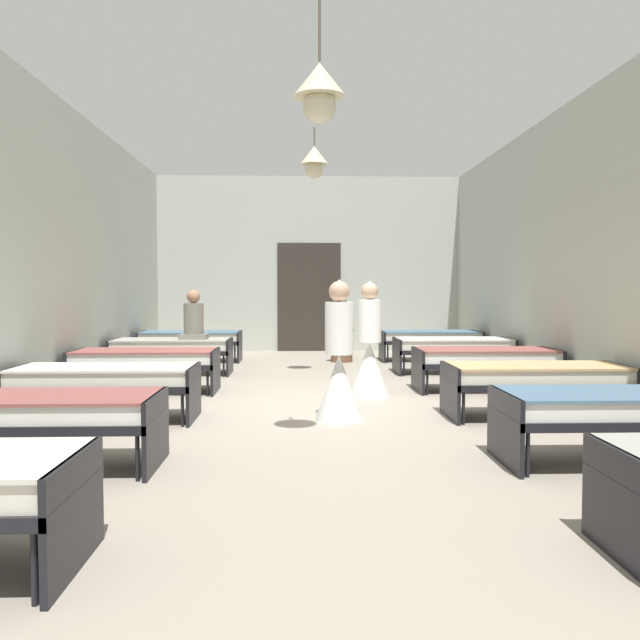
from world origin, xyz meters
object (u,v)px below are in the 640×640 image
Objects in this scene: bed_right_row_4 at (453,346)px; nurse_mid_aisle at (369,355)px; bed_left_row_1 at (34,412)px; bed_left_row_4 at (172,347)px; bed_right_row_1 at (621,409)px; bed_left_row_5 at (191,339)px; bed_left_row_2 at (105,379)px; bed_right_row_5 at (430,338)px; bed_right_row_2 at (536,377)px; patient_seated_primary at (194,321)px; bed_right_row_3 at (486,359)px; nurse_near_aisle at (339,370)px; potted_plant at (342,317)px; bed_left_row_3 at (146,360)px.

nurse_mid_aisle is at bearing -125.49° from bed_right_row_4.
bed_left_row_4 is at bearing 90.00° from bed_left_row_1.
bed_right_row_1 is 8.88m from bed_left_row_5.
bed_left_row_2 is 1.00× the size of bed_right_row_5.
bed_left_row_4 is (-4.59, 3.80, 0.00)m from bed_right_row_2.
patient_seated_primary reaches higher than bed_left_row_5.
bed_left_row_2 and bed_right_row_4 have the same top height.
bed_left_row_2 is 1.00× the size of bed_right_row_3.
bed_left_row_5 is at bearing -16.37° from nurse_near_aisle.
bed_left_row_4 is 1.00× the size of bed_right_row_5.
nurse_mid_aisle reaches higher than bed_right_row_3.
bed_left_row_5 is (-4.59, 5.70, 0.00)m from bed_right_row_2.
bed_left_row_4 is 3.74m from nurse_mid_aisle.
bed_left_row_1 is 1.00× the size of bed_right_row_3.
nurse_near_aisle is at bearing 139.27° from bed_right_row_1.
bed_right_row_1 and bed_left_row_5 have the same top height.
potted_plant reaches higher than bed_left_row_5.
bed_right_row_5 is (0.00, 3.80, 0.00)m from bed_right_row_3.
patient_seated_primary reaches higher than bed_left_row_1.
bed_right_row_4 is at bearing 90.00° from bed_right_row_1.
bed_right_row_5 is 1.77m from potted_plant.
bed_right_row_3 is 4.67m from patient_seated_primary.
bed_left_row_1 is 1.28× the size of nurse_near_aisle.
bed_left_row_2 and bed_right_row_3 have the same top height.
bed_left_row_1 is 1.00× the size of bed_left_row_5.
bed_left_row_4 is at bearing 48.52° from nurse_mid_aisle.
nurse_near_aisle is at bearing -178.10° from bed_right_row_2.
bed_right_row_4 is at bearing -45.76° from potted_plant.
nurse_mid_aisle is at bearing -37.70° from bed_left_row_4.
bed_right_row_1 is 1.00× the size of bed_left_row_3.
bed_left_row_1 is at bearing -90.00° from bed_left_row_3.
bed_right_row_3 is 1.68m from nurse_mid_aisle.
nurse_near_aisle reaches higher than bed_right_row_2.
nurse_mid_aisle is (2.96, -4.19, 0.09)m from bed_left_row_5.
bed_left_row_1 is at bearing 135.28° from nurse_mid_aisle.
nurse_mid_aisle is (0.49, 1.58, 0.00)m from nurse_near_aisle.
bed_right_row_4 is 1.28× the size of nurse_near_aisle.
patient_seated_primary is at bearing 155.77° from bed_right_row_3.
bed_right_row_4 is at bearing 39.61° from bed_left_row_2.
bed_right_row_1 is at bearing -90.00° from bed_right_row_2.
bed_left_row_3 is 3.80m from bed_left_row_5.
bed_right_row_2 is 5.96m from bed_left_row_4.
bed_right_row_2 is 1.28× the size of nurse_near_aisle.
patient_seated_primary is (0.35, 1.91, 0.43)m from bed_left_row_3.
potted_plant is at bearing 34.84° from patient_seated_primary.
potted_plant is (-0.09, 4.05, 0.32)m from nurse_mid_aisle.
bed_right_row_5 is 4.50m from nurse_mid_aisle.
bed_right_row_3 is at bearing -22.48° from bed_left_row_4.
bed_left_row_4 is (-4.59, 5.70, 0.00)m from bed_right_row_1.
bed_left_row_3 and bed_right_row_3 have the same top height.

